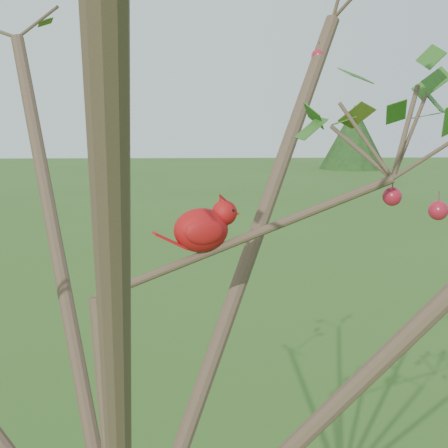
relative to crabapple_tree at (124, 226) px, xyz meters
name	(u,v)px	position (x,y,z in m)	size (l,w,h in m)	color
crabapple_tree	(124,226)	(0.00, 0.00, 0.00)	(2.35, 2.05, 2.95)	#442F24
cardinal	(204,228)	(0.15, 0.11, -0.02)	(0.19, 0.12, 0.13)	#B00F14
distant_trees	(160,146)	(-1.30, 24.20, -0.74)	(39.67, 15.49, 3.17)	#442F24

